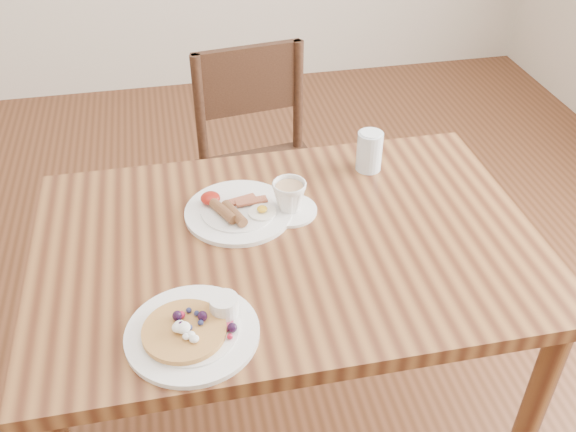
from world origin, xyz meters
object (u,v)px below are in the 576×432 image
(dining_table, at_px, (288,270))
(pancake_plate, at_px, (194,329))
(water_glass, at_px, (369,151))
(chair_far, at_px, (262,166))
(teacup_saucer, at_px, (289,199))
(breakfast_plate, at_px, (237,211))

(dining_table, xyz_separation_m, pancake_plate, (-0.25, -0.26, 0.11))
(dining_table, distance_m, water_glass, 0.41)
(dining_table, distance_m, chair_far, 0.75)
(dining_table, bearing_deg, water_glass, 42.92)
(dining_table, xyz_separation_m, teacup_saucer, (0.03, 0.11, 0.14))
(dining_table, height_order, breakfast_plate, breakfast_plate)
(chair_far, bearing_deg, pancake_plate, 65.13)
(breakfast_plate, distance_m, water_glass, 0.41)
(water_glass, bearing_deg, pancake_plate, -135.39)
(chair_far, height_order, water_glass, chair_far)
(chair_far, height_order, breakfast_plate, chair_far)
(water_glass, bearing_deg, teacup_saucer, -149.20)
(chair_far, xyz_separation_m, teacup_saucer, (-0.03, -0.62, 0.30))
(breakfast_plate, bearing_deg, teacup_saucer, -6.51)
(pancake_plate, height_order, teacup_saucer, teacup_saucer)
(teacup_saucer, relative_size, water_glass, 1.26)
(breakfast_plate, relative_size, teacup_saucer, 1.93)
(teacup_saucer, bearing_deg, breakfast_plate, 173.49)
(teacup_saucer, xyz_separation_m, water_glass, (0.25, 0.15, 0.02))
(dining_table, height_order, chair_far, chair_far)
(chair_far, height_order, teacup_saucer, chair_far)
(pancake_plate, bearing_deg, water_glass, 44.61)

